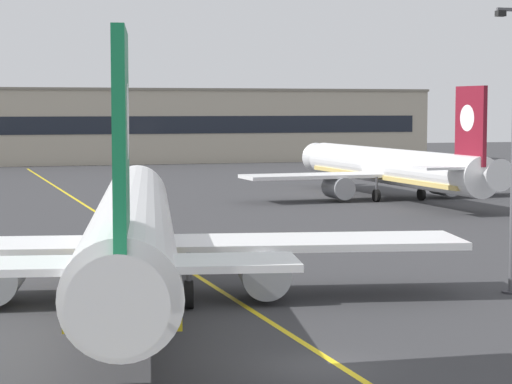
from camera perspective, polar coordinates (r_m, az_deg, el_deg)
ground_plane at (r=36.49m, az=3.56°, el=-9.83°), size 400.00×400.00×0.00m
taxiway_centreline at (r=64.95m, az=-5.60°, el=-3.34°), size 4.72×179.95×0.01m
airliner_foreground at (r=47.81m, az=-7.04°, el=-2.23°), size 32.34×41.29×11.65m
airliner_background at (r=100.89m, az=7.67°, el=1.37°), size 30.36×39.14×10.99m
safety_cone_by_nose_gear at (r=64.75m, az=-8.29°, el=-3.17°), size 0.44×0.44×0.55m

